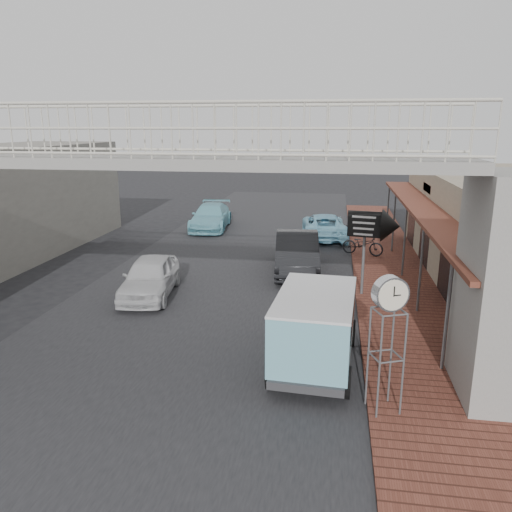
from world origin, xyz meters
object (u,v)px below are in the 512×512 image
(dark_sedan, at_px, (297,253))
(motorcycle_near, at_px, (363,244))
(white_hatchback, at_px, (150,277))
(angkot_van, at_px, (316,319))
(street_clock, at_px, (390,300))
(arrow_sign, at_px, (388,227))
(motorcycle_far, at_px, (356,228))
(angkot_curb, at_px, (324,226))
(angkot_far, at_px, (211,217))

(dark_sedan, relative_size, motorcycle_near, 2.60)
(white_hatchback, bearing_deg, angkot_van, -44.54)
(white_hatchback, xyz_separation_m, dark_sedan, (4.92, 3.80, 0.12))
(street_clock, distance_m, arrow_sign, 7.40)
(motorcycle_far, bearing_deg, white_hatchback, 150.90)
(angkot_curb, height_order, angkot_far, angkot_far)
(dark_sedan, relative_size, angkot_far, 1.00)
(motorcycle_near, height_order, street_clock, street_clock)
(white_hatchback, bearing_deg, motorcycle_far, 47.29)
(angkot_van, distance_m, motorcycle_near, 11.39)
(motorcycle_near, bearing_deg, angkot_curb, 44.41)
(dark_sedan, bearing_deg, motorcycle_near, 40.79)
(white_hatchback, relative_size, motorcycle_far, 2.79)
(angkot_van, bearing_deg, street_clock, -47.96)
(motorcycle_far, bearing_deg, angkot_far, 87.81)
(angkot_curb, bearing_deg, angkot_far, -18.59)
(white_hatchback, xyz_separation_m, angkot_far, (-0.78, 11.94, 0.02))
(dark_sedan, distance_m, motorcycle_far, 7.43)
(white_hatchback, height_order, arrow_sign, arrow_sign)
(white_hatchback, bearing_deg, arrow_sign, -1.13)
(angkot_far, bearing_deg, arrow_sign, -55.52)
(white_hatchback, height_order, dark_sedan, dark_sedan)
(motorcycle_far, distance_m, arrow_sign, 10.04)
(white_hatchback, relative_size, angkot_far, 0.83)
(motorcycle_near, bearing_deg, dark_sedan, 153.51)
(white_hatchback, xyz_separation_m, arrow_sign, (8.18, 0.93, 1.88))
(angkot_van, bearing_deg, motorcycle_near, 85.19)
(angkot_far, height_order, motorcycle_far, angkot_far)
(motorcycle_near, bearing_deg, arrow_sign, -157.95)
(angkot_curb, bearing_deg, arrow_sign, 98.36)
(angkot_van, bearing_deg, dark_sedan, 101.36)
(angkot_curb, distance_m, motorcycle_far, 1.73)
(motorcycle_near, xyz_separation_m, street_clock, (-0.18, -13.15, 1.94))
(angkot_curb, distance_m, angkot_van, 14.94)
(white_hatchback, height_order, street_clock, street_clock)
(angkot_far, height_order, street_clock, street_clock)
(motorcycle_far, bearing_deg, dark_sedan, 165.25)
(dark_sedan, bearing_deg, angkot_van, -87.54)
(motorcycle_far, bearing_deg, arrow_sign, -170.31)
(white_hatchback, relative_size, angkot_curb, 0.85)
(dark_sedan, height_order, angkot_far, dark_sedan)
(arrow_sign, bearing_deg, dark_sedan, 148.84)
(angkot_far, distance_m, motorcycle_far, 8.42)
(angkot_curb, xyz_separation_m, arrow_sign, (2.32, -9.46, 1.91))
(angkot_van, bearing_deg, angkot_curb, 94.41)
(dark_sedan, relative_size, street_clock, 1.68)
(angkot_van, bearing_deg, motorcycle_far, 88.08)
(white_hatchback, bearing_deg, dark_sedan, 30.08)
(motorcycle_near, bearing_deg, angkot_far, 75.93)
(angkot_far, xyz_separation_m, angkot_van, (6.82, -16.48, 0.55))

